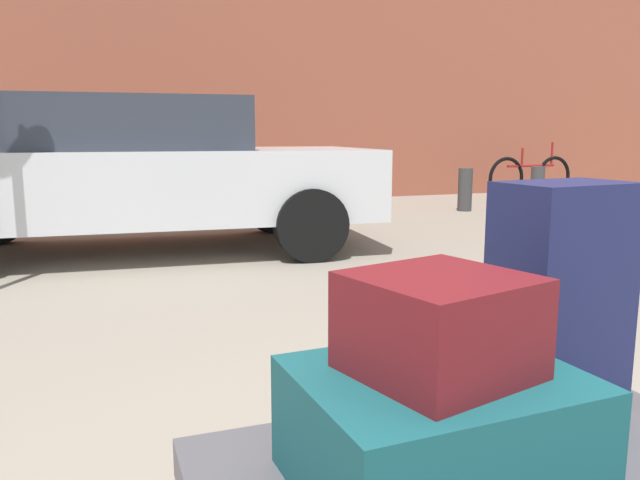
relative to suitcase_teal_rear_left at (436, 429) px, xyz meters
name	(u,v)px	position (x,y,z in m)	size (l,w,h in m)	color
suitcase_teal_rear_left	(436,429)	(0.00, 0.00, 0.00)	(0.59, 0.47, 0.26)	#144C51
suitcase_navy_rear_right	(559,300)	(0.50, 0.22, 0.19)	(0.34, 0.22, 0.64)	#191E47
duffel_bag_maroon_topmost_pile	(439,325)	(0.00, 0.00, 0.24)	(0.34, 0.33, 0.21)	maroon
parked_car	(132,171)	(-0.33, 4.92, 0.29)	(4.42, 2.16, 1.42)	silver
bicycle_leaning	(530,177)	(6.43, 7.80, -0.10)	(1.76, 0.15, 0.96)	black
bollard_kerb_near	(366,193)	(2.79, 6.62, -0.16)	(0.20, 0.20, 0.62)	#383838
bollard_kerb_mid	(465,190)	(4.36, 6.62, -0.16)	(0.20, 0.20, 0.62)	#383838
bollard_kerb_far	(537,187)	(5.63, 6.62, -0.16)	(0.20, 0.20, 0.62)	#383838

